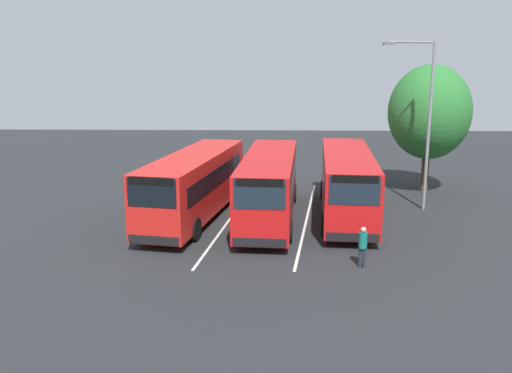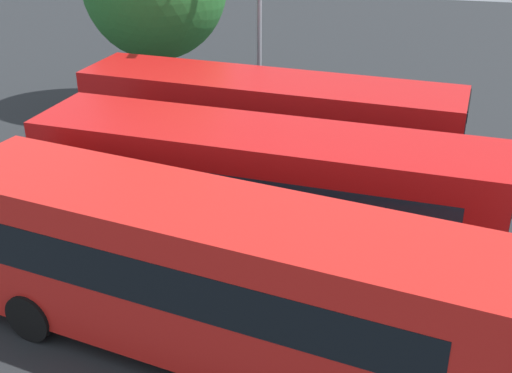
{
  "view_description": "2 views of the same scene",
  "coord_description": "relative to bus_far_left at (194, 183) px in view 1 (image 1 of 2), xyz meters",
  "views": [
    {
      "loc": [
        26.15,
        0.0,
        7.62
      ],
      "look_at": [
        1.36,
        -0.63,
        1.89
      ],
      "focal_mm": 37.75,
      "sensor_mm": 36.0,
      "label": 1
    },
    {
      "loc": [
        3.57,
        -13.57,
        8.61
      ],
      "look_at": [
        0.08,
        0.54,
        1.55
      ],
      "focal_mm": 47.01,
      "sensor_mm": 36.0,
      "label": 2
    }
  ],
  "objects": [
    {
      "name": "ground_plane",
      "position": [
        -0.26,
        3.72,
        -1.78
      ],
      "size": [
        71.15,
        71.15,
        0.0
      ],
      "primitive_type": "plane",
      "color": "#232628"
    },
    {
      "name": "bus_far_left",
      "position": [
        0.0,
        0.0,
        0.0
      ],
      "size": [
        10.98,
        4.28,
        3.22
      ],
      "rotation": [
        0.0,
        0.0,
        -0.18
      ],
      "color": "red",
      "rests_on": "ground"
    },
    {
      "name": "bus_center_left",
      "position": [
        0.11,
        3.7,
        0.0
      ],
      "size": [
        10.89,
        3.11,
        3.22
      ],
      "rotation": [
        0.0,
        0.0,
        -0.07
      ],
      "color": "red",
      "rests_on": "ground"
    },
    {
      "name": "bus_center_right",
      "position": [
        -0.65,
        7.62,
        0.0
      ],
      "size": [
        10.91,
        3.26,
        3.22
      ],
      "rotation": [
        0.0,
        0.0,
        -0.09
      ],
      "color": "red",
      "rests_on": "ground"
    },
    {
      "name": "pedestrian",
      "position": [
        6.51,
        7.26,
        -0.84
      ],
      "size": [
        0.4,
        0.4,
        1.6
      ],
      "rotation": [
        0.0,
        0.0,
        2.84
      ],
      "color": "#232833",
      "rests_on": "ground"
    },
    {
      "name": "street_lamp",
      "position": [
        -1.91,
        11.66,
        3.21
      ],
      "size": [
        0.73,
        2.76,
        8.7
      ],
      "rotation": [
        0.0,
        0.0,
        -1.37
      ],
      "color": "gray",
      "rests_on": "ground"
    },
    {
      "name": "depot_tree",
      "position": [
        -6.09,
        13.08,
        2.98
      ],
      "size": [
        5.26,
        4.73,
        7.53
      ],
      "color": "#4C3823",
      "rests_on": "ground"
    },
    {
      "name": "lane_stripe_outer_left",
      "position": [
        -0.26,
        1.81,
        -1.77
      ],
      "size": [
        14.62,
        2.06,
        0.01
      ],
      "primitive_type": "cube",
      "rotation": [
        0.0,
        0.0,
        -0.13
      ],
      "color": "silver",
      "rests_on": "ground"
    },
    {
      "name": "lane_stripe_inner_left",
      "position": [
        -0.26,
        5.63,
        -1.77
      ],
      "size": [
        14.62,
        2.06,
        0.01
      ],
      "primitive_type": "cube",
      "rotation": [
        0.0,
        0.0,
        -0.13
      ],
      "color": "silver",
      "rests_on": "ground"
    }
  ]
}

